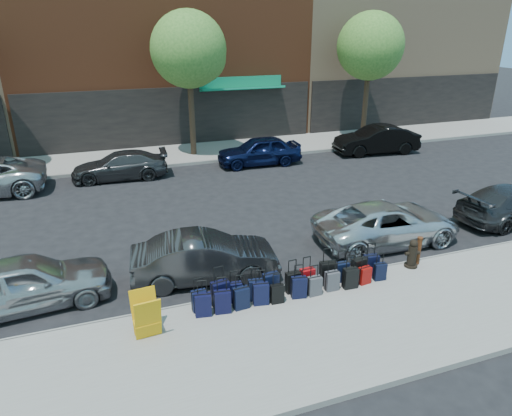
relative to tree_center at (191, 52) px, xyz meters
name	(u,v)px	position (x,y,z in m)	size (l,w,h in m)	color
ground	(237,226)	(-0.64, -9.50, -5.41)	(120.00, 120.00, 0.00)	black
sidewalk_near	(320,331)	(-0.64, -16.00, -5.34)	(60.00, 4.00, 0.15)	gray
sidewalk_far	(183,154)	(-0.64, 0.50, -5.34)	(60.00, 4.00, 0.15)	gray
curb_near	(286,287)	(-0.64, -13.98, -5.34)	(60.00, 0.08, 0.15)	gray
curb_far	(191,164)	(-0.64, -1.52, -5.34)	(60.00, 0.08, 0.15)	gray
tree_center	(191,52)	(0.00, 0.00, 0.00)	(3.80, 3.80, 7.27)	black
tree_right	(372,48)	(10.50, 0.00, 0.00)	(3.80, 3.80, 7.27)	black
suitcase_front_0	(199,301)	(-3.12, -14.34, -4.99)	(0.38, 0.22, 0.88)	black
suitcase_front_1	(220,293)	(-2.57, -14.30, -4.93)	(0.47, 0.30, 1.06)	black
suitcase_front_2	(235,292)	(-2.18, -14.27, -4.99)	(0.37, 0.23, 0.86)	black
suitcase_front_3	(256,290)	(-1.65, -14.35, -4.98)	(0.39, 0.25, 0.90)	black
suitcase_front_4	(271,284)	(-1.21, -14.29, -4.95)	(0.43, 0.25, 1.00)	black
suitcase_front_5	(293,282)	(-0.62, -14.35, -4.97)	(0.39, 0.22, 0.92)	black
suitcase_front_6	(307,278)	(-0.18, -14.29, -4.98)	(0.39, 0.23, 0.91)	#9B0A0E
suitcase_front_7	(328,273)	(0.43, -14.29, -4.93)	(0.46, 0.29, 1.05)	black
suitcase_front_8	(341,272)	(0.86, -14.29, -4.98)	(0.38, 0.22, 0.90)	black
suitcase_front_9	(359,269)	(1.37, -14.32, -4.96)	(0.43, 0.28, 0.97)	black
suitcase_front_10	(371,265)	(1.80, -14.26, -4.96)	(0.42, 0.25, 0.97)	black
suitcase_back_0	(203,305)	(-3.08, -14.58, -4.97)	(0.42, 0.28, 0.94)	black
suitcase_back_1	(223,302)	(-2.60, -14.61, -4.97)	(0.43, 0.29, 0.95)	black
suitcase_back_2	(241,298)	(-2.12, -14.60, -4.98)	(0.40, 0.25, 0.91)	black
suitcase_back_3	(261,294)	(-1.60, -14.58, -4.97)	(0.42, 0.29, 0.93)	black
suitcase_back_4	(277,294)	(-1.19, -14.66, -5.01)	(0.35, 0.22, 0.80)	black
suitcase_back_5	(299,287)	(-0.57, -14.62, -4.98)	(0.42, 0.29, 0.92)	black
suitcase_back_6	(315,286)	(-0.14, -14.66, -5.00)	(0.36, 0.21, 0.84)	#3E3E44
suitcase_back_7	(332,281)	(0.40, -14.60, -4.99)	(0.36, 0.21, 0.86)	#3E3E43
suitcase_back_8	(350,278)	(0.91, -14.66, -4.97)	(0.39, 0.24, 0.92)	black
suitcase_back_9	(365,275)	(1.40, -14.61, -5.02)	(0.35, 0.22, 0.78)	maroon
suitcase_back_10	(380,271)	(1.89, -14.57, -5.01)	(0.35, 0.23, 0.80)	black
fire_hydrant	(412,254)	(3.18, -14.25, -4.87)	(0.44, 0.39, 0.86)	black
bollard	(418,250)	(3.44, -14.18, -4.82)	(0.16, 0.16, 0.86)	#38190C
display_rack	(146,315)	(-4.44, -14.89, -4.74)	(0.64, 0.70, 1.05)	#DC9B0C
car_near_0	(25,282)	(-7.14, -12.51, -4.71)	(1.66, 4.12, 1.40)	#ADAFB4
car_near_1	(205,258)	(-2.56, -12.68, -4.74)	(1.42, 4.06, 1.34)	#303033
car_near_2	(387,223)	(3.61, -12.36, -4.74)	(2.22, 4.82, 1.34)	silver
car_near_3	(512,204)	(8.95, -12.37, -4.75)	(1.84, 4.53, 1.32)	#303032
car_far_1	(120,166)	(-4.16, -2.57, -4.78)	(1.76, 4.32, 1.25)	#37373A
car_far_2	(259,151)	(2.68, -2.60, -4.69)	(1.71, 4.25, 1.45)	#0C1335
car_far_3	(376,140)	(9.54, -2.69, -4.65)	(1.61, 4.61, 1.52)	black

